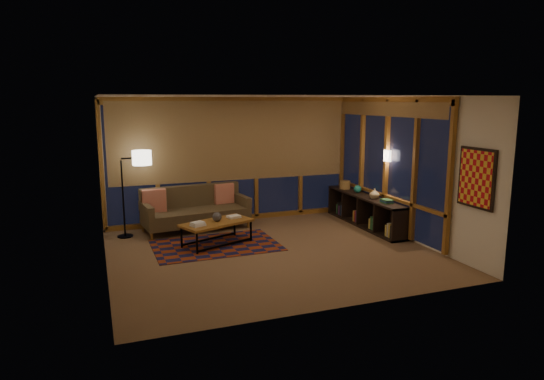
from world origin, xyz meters
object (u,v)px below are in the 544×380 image
object	(u,v)px
bookshelf	(365,211)
floor_lamp	(123,194)
sofa	(196,209)
coffee_table	(217,233)

from	to	relation	value
bookshelf	floor_lamp	bearing A→B (deg)	169.48
sofa	coffee_table	distance (m)	1.20
coffee_table	floor_lamp	distance (m)	2.03
sofa	bookshelf	size ratio (longest dim) A/B	0.81
sofa	bookshelf	xyz separation A→B (m)	(3.42, -0.93, -0.11)
sofa	floor_lamp	size ratio (longest dim) A/B	1.26
sofa	floor_lamp	xyz separation A→B (m)	(-1.42, -0.04, 0.41)
coffee_table	sofa	bearing A→B (deg)	75.28
sofa	coffee_table	bearing A→B (deg)	-90.11
sofa	bookshelf	bearing A→B (deg)	-22.37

